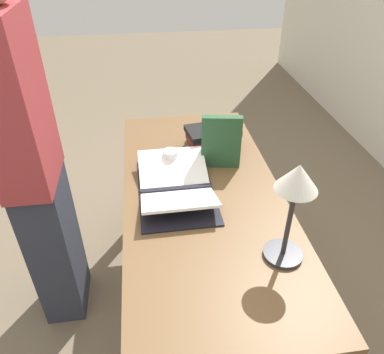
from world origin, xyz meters
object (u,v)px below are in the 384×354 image
(open_book, at_px, (176,186))
(book_standing_upright, at_px, (221,142))
(reading_lamp, at_px, (295,192))
(coffee_mug, at_px, (171,159))
(book_stack_tall, at_px, (212,139))
(person_reader, at_px, (35,175))

(open_book, xyz_separation_m, book_standing_upright, (-0.18, 0.24, 0.11))
(reading_lamp, distance_m, coffee_mug, 0.77)
(open_book, bearing_deg, book_stack_tall, 145.73)
(book_standing_upright, bearing_deg, reading_lamp, 19.33)
(book_stack_tall, relative_size, reading_lamp, 0.73)
(reading_lamp, height_order, coffee_mug, reading_lamp)
(book_standing_upright, bearing_deg, person_reader, -74.29)
(open_book, relative_size, book_standing_upright, 1.98)
(book_standing_upright, distance_m, reading_lamp, 0.66)
(book_stack_tall, bearing_deg, person_reader, -73.17)
(coffee_mug, xyz_separation_m, person_reader, (0.11, -0.61, 0.04))
(person_reader, bearing_deg, book_stack_tall, -73.17)
(open_book, bearing_deg, coffee_mug, -179.11)
(book_standing_upright, height_order, reading_lamp, reading_lamp)
(book_standing_upright, height_order, person_reader, person_reader)
(book_stack_tall, bearing_deg, reading_lamp, 8.50)
(coffee_mug, bearing_deg, reading_lamp, 28.81)
(book_stack_tall, relative_size, book_standing_upright, 1.08)
(book_stack_tall, height_order, book_standing_upright, book_standing_upright)
(book_stack_tall, xyz_separation_m, person_reader, (0.26, -0.85, 0.03))
(open_book, xyz_separation_m, coffee_mug, (-0.20, -0.01, 0.02))
(reading_lamp, bearing_deg, open_book, -141.96)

